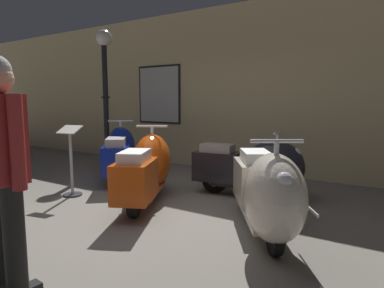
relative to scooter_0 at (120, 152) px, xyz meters
The scene contains 9 objects.
ground_plane 2.29m from the scooter_0, 41.18° to the right, with size 60.00×60.00×0.00m, color slate.
showroom_back_wall 2.84m from the scooter_0, 43.77° to the left, with size 18.00×0.63×3.33m.
scooter_0 is the anchor object (origin of this frame).
scooter_1 1.65m from the scooter_0, 31.90° to the right, with size 1.21×1.79×1.07m.
scooter_2 2.66m from the scooter_0, ahead, with size 1.69×0.66×1.00m.
scooter_3 3.54m from the scooter_0, 20.97° to the right, with size 1.37×1.76×1.08m.
lamppost 1.77m from the scooter_0, 147.57° to the left, with size 0.34×0.34×2.92m.
visitor_0 3.88m from the scooter_0, 57.36° to the right, with size 0.58×0.30×1.73m.
info_stanchion 1.31m from the scooter_0, 78.46° to the right, with size 0.36×0.29×1.06m.
Camera 1 is at (2.73, -2.98, 1.41)m, focal length 31.05 mm.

